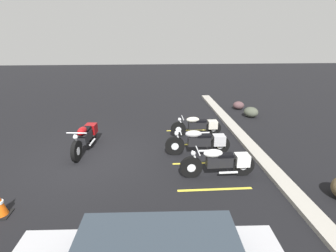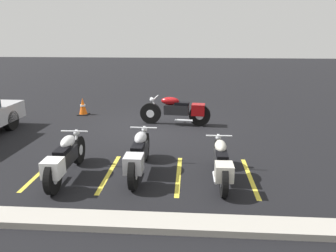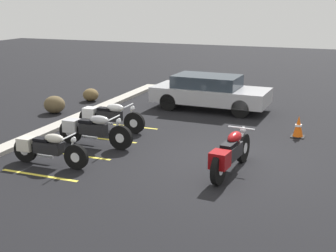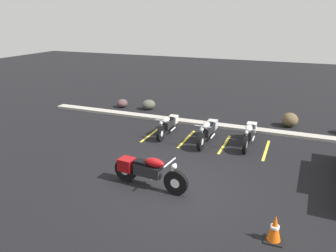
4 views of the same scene
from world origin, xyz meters
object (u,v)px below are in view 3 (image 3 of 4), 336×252
object	(u,v)px
parked_bike_1	(91,129)
landscape_rock_0	(91,95)
motorcycle_maroon_featured	(230,153)
car_silver	(210,92)
landscape_rock_1	(54,105)
traffic_cone	(298,127)
parked_bike_0	(46,148)
parked_bike_2	(108,116)

from	to	relation	value
parked_bike_1	landscape_rock_0	distance (m)	6.09
motorcycle_maroon_featured	car_silver	distance (m)	6.73
car_silver	landscape_rock_1	world-z (taller)	car_silver
motorcycle_maroon_featured	parked_bike_1	xyz separation A→B (m)	(0.72, 4.18, -0.03)
landscape_rock_0	landscape_rock_1	distance (m)	2.29
car_silver	traffic_cone	size ratio (longest dim) A/B	6.60
parked_bike_0	parked_bike_2	xyz separation A→B (m)	(3.37, 0.08, 0.03)
traffic_cone	car_silver	bearing A→B (deg)	54.14
landscape_rock_0	landscape_rock_1	bearing A→B (deg)	175.75
parked_bike_2	landscape_rock_0	xyz separation A→B (m)	(3.66, 2.78, -0.22)
parked_bike_1	parked_bike_2	world-z (taller)	parked_bike_1
parked_bike_0	landscape_rock_0	xyz separation A→B (m)	(7.03, 2.87, -0.19)
landscape_rock_1	landscape_rock_0	bearing A→B (deg)	-4.25
landscape_rock_1	parked_bike_1	bearing A→B (deg)	-132.04
motorcycle_maroon_featured	parked_bike_1	distance (m)	4.24
parked_bike_1	landscape_rock_0	bearing A→B (deg)	121.27
motorcycle_maroon_featured	landscape_rock_0	xyz separation A→B (m)	(5.96, 7.29, -0.25)
parked_bike_2	landscape_rock_0	distance (m)	4.60
parked_bike_2	landscape_rock_1	size ratio (longest dim) A/B	2.93
parked_bike_0	traffic_cone	size ratio (longest dim) A/B	3.22
landscape_rock_1	traffic_cone	xyz separation A→B (m)	(0.07, -8.63, -0.00)
parked_bike_0	traffic_cone	distance (m)	7.39
parked_bike_1	traffic_cone	distance (m)	6.15
motorcycle_maroon_featured	landscape_rock_1	size ratio (longest dim) A/B	3.17
parked_bike_1	landscape_rock_0	world-z (taller)	parked_bike_1
parked_bike_2	landscape_rock_0	world-z (taller)	parked_bike_2
parked_bike_0	parked_bike_2	distance (m)	3.37
car_silver	landscape_rock_0	distance (m)	4.95
motorcycle_maroon_featured	landscape_rock_0	distance (m)	9.41
landscape_rock_0	landscape_rock_1	world-z (taller)	landscape_rock_1
motorcycle_maroon_featured	traffic_cone	bearing A→B (deg)	-11.61
parked_bike_0	car_silver	world-z (taller)	car_silver
parked_bike_1	car_silver	distance (m)	5.87
car_silver	parked_bike_2	bearing A→B (deg)	-115.95
motorcycle_maroon_featured	car_silver	world-z (taller)	car_silver
landscape_rock_1	parked_bike_2	bearing A→B (deg)	-115.02
parked_bike_1	traffic_cone	bearing A→B (deg)	30.06
motorcycle_maroon_featured	parked_bike_2	distance (m)	5.05
motorcycle_maroon_featured	car_silver	bearing A→B (deg)	26.35
landscape_rock_1	traffic_cone	size ratio (longest dim) A/B	1.17
motorcycle_maroon_featured	parked_bike_2	size ratio (longest dim) A/B	1.08
parked_bike_0	parked_bike_1	world-z (taller)	parked_bike_1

